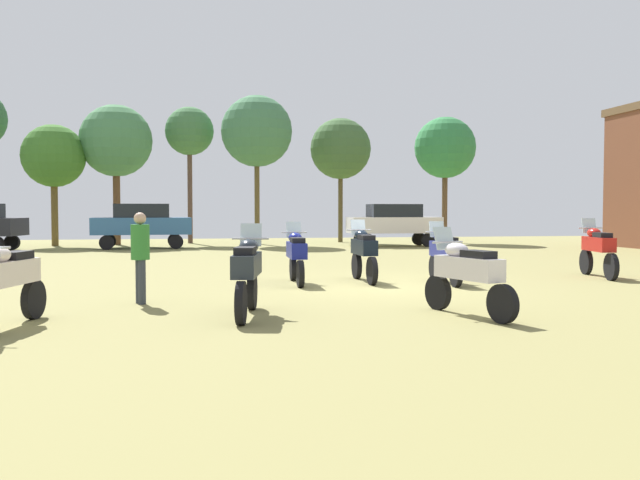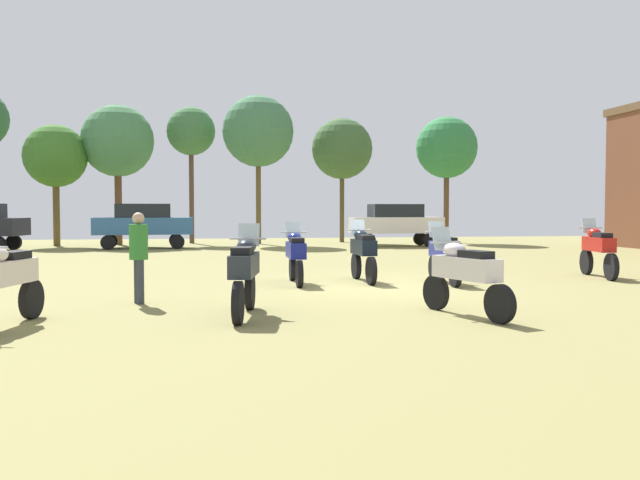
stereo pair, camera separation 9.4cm
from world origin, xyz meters
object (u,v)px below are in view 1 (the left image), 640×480
(tree_4, at_px, (189,132))
(tree_5, at_px, (341,149))
(motorcycle_1, at_px, (598,248))
(car_1, at_px, (142,222))
(tree_6, at_px, (257,132))
(person_1, at_px, (140,251))
(tree_2, at_px, (54,157))
(tree_7, at_px, (116,141))
(motorcycle_4, at_px, (8,279))
(motorcycle_3, at_px, (467,273))
(motorcycle_5, at_px, (364,251))
(car_2, at_px, (394,222))
(tree_1, at_px, (445,148))
(motorcycle_7, at_px, (247,271))
(motorcycle_2, at_px, (296,254))
(motorcycle_8, at_px, (445,253))

(tree_4, height_order, tree_5, tree_4)
(motorcycle_1, xyz_separation_m, tree_5, (-2.65, 19.60, 4.22))
(car_1, xyz_separation_m, tree_6, (5.42, 3.20, 4.51))
(person_1, xyz_separation_m, tree_2, (-5.80, 21.32, 3.30))
(tree_4, distance_m, tree_7, 3.71)
(tree_5, bearing_deg, motorcycle_4, -112.27)
(motorcycle_3, xyz_separation_m, tree_6, (-1.44, 23.89, 4.97))
(motorcycle_5, relative_size, tree_7, 0.31)
(car_1, distance_m, car_2, 11.63)
(motorcycle_1, distance_m, car_2, 15.18)
(motorcycle_5, relative_size, tree_5, 0.32)
(motorcycle_1, distance_m, tree_4, 22.96)
(motorcycle_1, distance_m, tree_1, 19.34)
(motorcycle_7, relative_size, tree_4, 0.32)
(tree_6, height_order, tree_7, tree_6)
(tree_4, distance_m, tree_5, 7.94)
(motorcycle_2, distance_m, tree_6, 19.31)
(motorcycle_5, bearing_deg, motorcycle_1, -0.97)
(tree_7, bearing_deg, motorcycle_8, -63.54)
(motorcycle_1, bearing_deg, tree_4, 128.60)
(car_2, bearing_deg, motorcycle_7, 157.87)
(motorcycle_7, relative_size, tree_7, 0.32)
(motorcycle_3, xyz_separation_m, tree_7, (-8.35, 24.28, 4.39))
(motorcycle_7, relative_size, car_2, 0.51)
(motorcycle_1, distance_m, motorcycle_4, 13.85)
(tree_2, bearing_deg, motorcycle_3, -64.79)
(motorcycle_8, relative_size, tree_5, 0.33)
(motorcycle_7, distance_m, tree_4, 25.12)
(motorcycle_4, xyz_separation_m, person_1, (1.70, 2.26, 0.26))
(motorcycle_3, xyz_separation_m, tree_4, (-4.80, 25.16, 5.01))
(tree_6, bearing_deg, tree_1, 0.81)
(tree_6, distance_m, tree_7, 6.95)
(tree_4, bearing_deg, tree_7, -166.19)
(motorcycle_2, bearing_deg, motorcycle_3, -66.94)
(motorcycle_2, bearing_deg, motorcycle_5, 7.46)
(motorcycle_1, bearing_deg, tree_1, 91.82)
(tree_5, bearing_deg, tree_7, -176.49)
(motorcycle_5, xyz_separation_m, tree_1, (9.01, 18.62, 4.29))
(person_1, bearing_deg, motorcycle_1, 84.81)
(motorcycle_4, bearing_deg, tree_5, -98.93)
(motorcycle_3, xyz_separation_m, car_1, (-6.87, 20.68, 0.46))
(motorcycle_8, bearing_deg, motorcycle_1, 10.90)
(motorcycle_4, distance_m, car_1, 20.54)
(tree_2, bearing_deg, motorcycle_8, -56.56)
(motorcycle_4, distance_m, motorcycle_7, 3.56)
(motorcycle_1, relative_size, tree_4, 0.32)
(car_2, bearing_deg, tree_4, 64.63)
(motorcycle_1, distance_m, tree_2, 25.21)
(motorcycle_2, relative_size, tree_6, 0.28)
(motorcycle_1, bearing_deg, motorcycle_7, -142.12)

